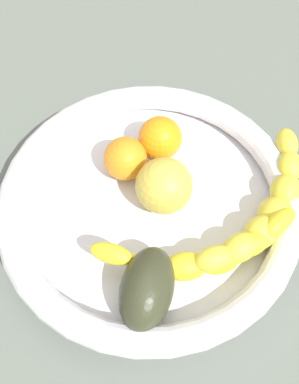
{
  "coord_description": "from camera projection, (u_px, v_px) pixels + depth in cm",
  "views": [
    {
      "loc": [
        10.97,
        -21.44,
        47.45
      ],
      "look_at": [
        0.0,
        0.0,
        7.99
      ],
      "focal_mm": 37.84,
      "sensor_mm": 36.0,
      "label": 1
    }
  ],
  "objects": [
    {
      "name": "orange_mid_left",
      "position": [
        160.0,
        138.0,
        0.51
      ],
      "size": [
        5.51,
        5.51,
        5.51
      ],
      "primitive_type": "sphere",
      "color": "orange",
      "rests_on": "fruit_bowl"
    },
    {
      "name": "kitchen_counter",
      "position": [
        150.0,
        218.0,
        0.52
      ],
      "size": [
        120.0,
        120.0,
        3.0
      ],
      "primitive_type": "cube",
      "color": "slate",
      "rests_on": "ground"
    },
    {
      "name": "fruit_bowl",
      "position": [
        150.0,
        202.0,
        0.48
      ],
      "size": [
        35.53,
        35.53,
        5.15
      ],
      "color": "silver",
      "rests_on": "kitchen_counter"
    },
    {
      "name": "banana_draped_left",
      "position": [
        268.0,
        207.0,
        0.46
      ],
      "size": [
        8.78,
        23.03,
        4.45
      ],
      "color": "yellow",
      "rests_on": "fruit_bowl"
    },
    {
      "name": "banana_draped_right",
      "position": [
        201.0,
        254.0,
        0.43
      ],
      "size": [
        18.5,
        15.47,
        4.07
      ],
      "color": "yellow",
      "rests_on": "fruit_bowl"
    },
    {
      "name": "avocado_dark",
      "position": [
        147.0,
        288.0,
        0.41
      ],
      "size": [
        7.39,
        9.91,
        5.94
      ],
      "primitive_type": "ellipsoid",
      "rotation": [
        0.0,
        0.0,
        4.95
      ],
      "color": "#333623",
      "rests_on": "fruit_bowl"
    },
    {
      "name": "apple_yellow",
      "position": [
        164.0,
        186.0,
        0.46
      ],
      "size": [
        6.62,
        6.62,
        6.62
      ],
      "primitive_type": "sphere",
      "color": "gold",
      "rests_on": "fruit_bowl"
    },
    {
      "name": "orange_front",
      "position": [
        125.0,
        159.0,
        0.49
      ],
      "size": [
        5.38,
        5.38,
        5.38
      ],
      "primitive_type": "sphere",
      "color": "orange",
      "rests_on": "fruit_bowl"
    }
  ]
}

